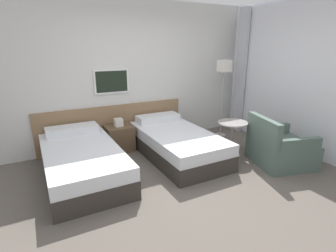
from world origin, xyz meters
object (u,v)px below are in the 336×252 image
Objects in this scene: armchair at (280,149)px; bed_near_window at (176,143)px; nightstand at (119,138)px; side_table at (232,132)px; bed_near_door at (82,161)px; floor_lamp at (224,74)px.

bed_near_window is at bearing 66.82° from armchair.
nightstand is 2.05m from side_table.
bed_near_door is 3.24m from floor_lamp.
side_table is at bearing -119.14° from floor_lamp.
floor_lamp is (1.40, 0.50, 1.09)m from bed_near_window.
floor_lamp is 1.91m from armchair.
floor_lamp is at bearing 60.86° from side_table.
bed_near_door is 3.14m from armchair.
floor_lamp is 2.60× the size of side_table.
bed_near_window is 1.00m from side_table.
nightstand is 0.38× the size of floor_lamp.
armchair is at bearing -39.13° from bed_near_window.
floor_lamp reaches higher than side_table.
side_table is at bearing -26.92° from bed_near_window.
floor_lamp is at bearing 19.64° from bed_near_window.
armchair is (0.46, -0.64, -0.18)m from side_table.
floor_lamp is 1.54× the size of armchair.
armchair reaches higher than side_table.
armchair is (-0.06, -1.58, -1.07)m from floor_lamp.
nightstand is at bearing 65.91° from armchair.
bed_near_door is 3.23× the size of nightstand.
bed_near_door is at bearing -138.49° from nightstand.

